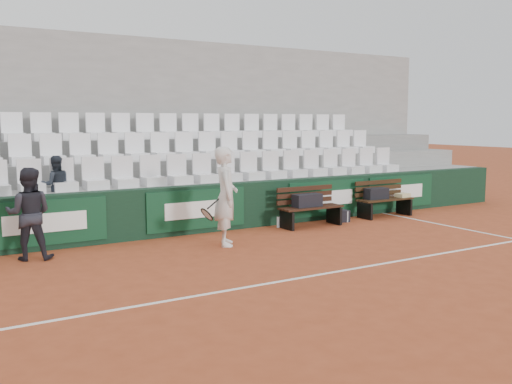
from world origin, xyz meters
name	(u,v)px	position (x,y,z in m)	size (l,w,h in m)	color
ground	(317,275)	(0.00, 0.00, 0.00)	(80.00, 80.00, 0.00)	#A24524
court_baseline	(317,275)	(0.00, 0.00, 0.00)	(18.00, 0.06, 0.01)	white
back_barrier	(205,208)	(0.07, 3.99, 0.50)	(18.00, 0.34, 1.00)	black
grandstand_tier_front	(190,205)	(0.00, 4.62, 0.50)	(18.00, 0.95, 1.00)	#969694
grandstand_tier_mid	(173,190)	(0.00, 5.58, 0.72)	(18.00, 0.95, 1.45)	gray
grandstand_tier_back	(158,177)	(0.00, 6.53, 0.95)	(18.00, 0.95, 1.90)	gray
grandstand_rear_wall	(148,126)	(0.00, 7.15, 2.20)	(18.00, 0.30, 4.40)	gray
seat_row_front	(193,169)	(0.00, 4.45, 1.31)	(11.90, 0.44, 0.63)	silver
seat_row_mid	(175,146)	(0.00, 5.40, 1.77)	(11.90, 0.44, 0.63)	white
seat_row_back	(159,126)	(0.00, 6.35, 2.21)	(11.90, 0.44, 0.63)	white
bench_left	(311,217)	(2.34, 3.31, 0.23)	(1.50, 0.56, 0.45)	#33190F
bench_right	(385,208)	(4.68, 3.45, 0.23)	(1.50, 0.56, 0.45)	#311E0E
sports_bag_left	(307,200)	(2.25, 3.34, 0.59)	(0.66, 0.28, 0.28)	black
sports_bag_right	(376,194)	(4.43, 3.49, 0.58)	(0.57, 0.27, 0.27)	black
towel	(403,195)	(5.23, 3.41, 0.50)	(0.34, 0.24, 0.09)	#D0C286
sports_bag_ground	(339,216)	(3.24, 3.44, 0.14)	(0.45, 0.27, 0.27)	black
water_bottle_near	(278,222)	(1.64, 3.58, 0.12)	(0.07, 0.07, 0.24)	silver
water_bottle_far	(347,217)	(3.38, 3.33, 0.13)	(0.07, 0.07, 0.26)	silver
tennis_player	(226,196)	(-0.18, 2.60, 0.93)	(0.84, 0.80, 1.86)	silver
ball_kid	(29,214)	(-3.55, 3.31, 0.78)	(0.76, 0.59, 1.57)	black
spectator_c	(55,162)	(-2.85, 4.50, 1.57)	(0.55, 0.43, 1.13)	#1E242D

